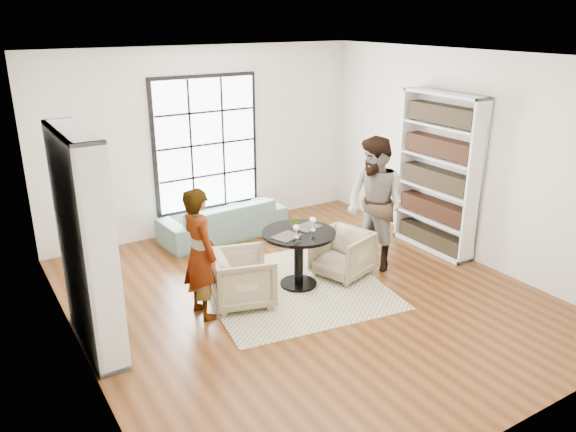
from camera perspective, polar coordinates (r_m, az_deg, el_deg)
ground at (r=7.35m, az=1.80°, el=-8.16°), size 6.00×6.00×0.00m
room_shell at (r=7.28m, az=-0.45°, el=2.33°), size 6.00×6.01×6.00m
rug at (r=7.57m, az=0.57°, el=-7.22°), size 2.61×2.61×0.01m
pedestal_table at (r=7.40m, az=1.10°, el=-3.15°), size 0.97×0.97×0.77m
sofa at (r=9.19m, az=-6.62°, el=-0.34°), size 2.08×0.93×0.59m
armchair_left at (r=7.07m, az=-4.62°, el=-6.32°), size 0.92×0.90×0.68m
armchair_right at (r=7.81m, az=5.52°, el=-3.84°), size 0.88×0.87×0.64m
person_left at (r=6.67m, az=-8.93°, el=-3.80°), size 0.43×0.61×1.61m
person_right at (r=7.92m, az=8.85°, el=1.17°), size 0.82×1.00×1.89m
placemat_left at (r=7.16m, az=-0.13°, el=-2.08°), size 0.40×0.35×0.01m
placemat_right at (r=7.47m, az=1.96°, el=-1.13°), size 0.40×0.35×0.01m
cutlery_left at (r=7.15m, az=-0.13°, el=-2.03°), size 0.20×0.25×0.01m
cutlery_right at (r=7.47m, az=1.96°, el=-1.08°), size 0.20×0.25×0.01m
wine_glass_left at (r=7.09m, az=0.84°, el=-1.26°), size 0.08×0.08×0.17m
wine_glass_right at (r=7.32m, az=2.55°, el=-0.49°), size 0.09×0.09×0.19m
flower_centerpiece at (r=7.33m, az=0.78°, el=-0.79°), size 0.17×0.15×0.19m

